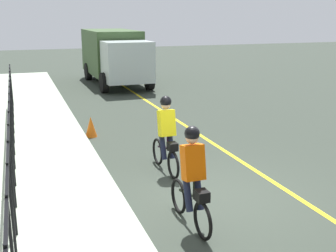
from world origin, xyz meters
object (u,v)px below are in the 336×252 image
object	(u,v)px
traffic_cone_far	(91,127)
cyclist_follow	(192,178)
cyclist_lead	(166,135)
box_truck_background	(115,54)

from	to	relation	value
traffic_cone_far	cyclist_follow	bearing A→B (deg)	-173.87
cyclist_lead	cyclist_follow	bearing A→B (deg)	168.74
cyclist_lead	cyclist_follow	distance (m)	2.72
cyclist_lead	box_truck_background	size ratio (longest dim) A/B	0.27
cyclist_follow	traffic_cone_far	distance (m)	6.38
traffic_cone_far	cyclist_lead	bearing A→B (deg)	-162.45
box_truck_background	traffic_cone_far	xyz separation A→B (m)	(-9.81, 2.97, -1.24)
cyclist_lead	box_truck_background	bearing A→B (deg)	-9.02
cyclist_follow	box_truck_background	size ratio (longest dim) A/B	0.27
cyclist_lead	cyclist_follow	world-z (taller)	same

